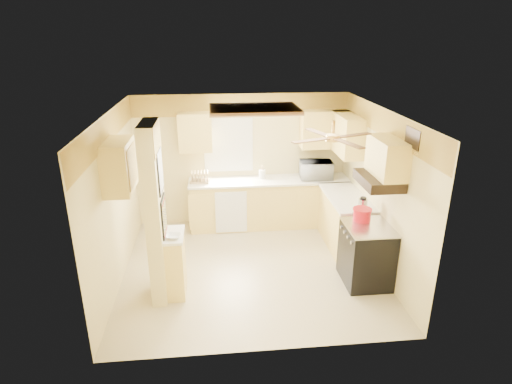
{
  "coord_description": "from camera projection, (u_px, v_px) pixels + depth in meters",
  "views": [
    {
      "loc": [
        -0.54,
        -5.96,
        3.58
      ],
      "look_at": [
        0.11,
        0.35,
        1.17
      ],
      "focal_mm": 30.0,
      "sensor_mm": 36.0,
      "label": 1
    }
  ],
  "objects": [
    {
      "name": "wall_left",
      "position": [
        114.0,
        201.0,
        6.23
      ],
      "size": [
        0.0,
        3.8,
        3.8
      ],
      "primitive_type": "plane",
      "rotation": [
        1.57,
        0.0,
        1.57
      ],
      "color": "#E0CE89",
      "rests_on": "floor"
    },
    {
      "name": "range_hood",
      "position": [
        379.0,
        180.0,
        5.95
      ],
      "size": [
        0.5,
        0.76,
        0.14
      ],
      "primitive_type": "cube",
      "color": "black",
      "rests_on": "upper_cab_over_stove"
    },
    {
      "name": "partition_column",
      "position": [
        155.0,
        214.0,
        5.78
      ],
      "size": [
        0.2,
        0.7,
        2.5
      ],
      "primitive_type": "cube",
      "color": "#E0CE89",
      "rests_on": "floor"
    },
    {
      "name": "stove",
      "position": [
        366.0,
        254.0,
        6.35
      ],
      "size": [
        0.68,
        0.77,
        0.92
      ],
      "color": "black",
      "rests_on": "floor"
    },
    {
      "name": "ceiling_light_panel",
      "position": [
        254.0,
        109.0,
        6.47
      ],
      "size": [
        1.35,
        0.95,
        0.06
      ],
      "color": "brown",
      "rests_on": "ceiling"
    },
    {
      "name": "ledge_top",
      "position": [
        174.0,
        235.0,
        5.92
      ],
      "size": [
        0.28,
        0.58,
        0.04
      ],
      "primitive_type": "cube",
      "color": "white",
      "rests_on": "partition_ledge"
    },
    {
      "name": "countertop_right",
      "position": [
        347.0,
        197.0,
        7.26
      ],
      "size": [
        0.64,
        1.44,
        0.04
      ],
      "primitive_type": "cube",
      "color": "white",
      "rests_on": "lower_cabinets_right"
    },
    {
      "name": "microwave",
      "position": [
        316.0,
        170.0,
        8.08
      ],
      "size": [
        0.62,
        0.43,
        0.33
      ],
      "primitive_type": "imported",
      "rotation": [
        0.0,
        0.0,
        3.09
      ],
      "color": "white",
      "rests_on": "countertop_back"
    },
    {
      "name": "upper_cab_over_stove",
      "position": [
        387.0,
        157.0,
        5.84
      ],
      "size": [
        0.35,
        0.76,
        0.52
      ],
      "primitive_type": "cube",
      "color": "#E0C66D",
      "rests_on": "wall_right"
    },
    {
      "name": "wall_right",
      "position": [
        379.0,
        191.0,
        6.62
      ],
      "size": [
        0.0,
        3.8,
        3.8
      ],
      "primitive_type": "plane",
      "rotation": [
        1.57,
        0.0,
        -1.57
      ],
      "color": "#E0CE89",
      "rests_on": "floor"
    },
    {
      "name": "bowl",
      "position": [
        174.0,
        236.0,
        5.78
      ],
      "size": [
        0.22,
        0.22,
        0.05
      ],
      "primitive_type": "imported",
      "rotation": [
        0.0,
        0.0,
        -0.08
      ],
      "color": "white",
      "rests_on": "ledge_top"
    },
    {
      "name": "dishwasher_panel",
      "position": [
        231.0,
        212.0,
        7.89
      ],
      "size": [
        0.58,
        0.02,
        0.8
      ],
      "primitive_type": "cube",
      "color": "white",
      "rests_on": "lower_cabinets_back"
    },
    {
      "name": "floor",
      "position": [
        251.0,
        268.0,
        6.87
      ],
      "size": [
        4.0,
        4.0,
        0.0
      ],
      "primitive_type": "plane",
      "color": "tan",
      "rests_on": "ground"
    },
    {
      "name": "utensil_crock",
      "position": [
        262.0,
        174.0,
        8.11
      ],
      "size": [
        0.13,
        0.13,
        0.25
      ],
      "color": "white",
      "rests_on": "countertop_back"
    },
    {
      "name": "window",
      "position": [
        228.0,
        145.0,
        8.05
      ],
      "size": [
        0.92,
        0.02,
        1.02
      ],
      "color": "white",
      "rests_on": "wall_back"
    },
    {
      "name": "poster_menu",
      "position": [
        160.0,
        172.0,
        5.58
      ],
      "size": [
        0.02,
        0.42,
        0.57
      ],
      "color": "black",
      "rests_on": "partition_column"
    },
    {
      "name": "partition_ledge",
      "position": [
        176.0,
        265.0,
        6.08
      ],
      "size": [
        0.25,
        0.55,
        0.9
      ],
      "primitive_type": "cube",
      "color": "#E0C66D",
      "rests_on": "floor"
    },
    {
      "name": "upper_cab_left_wall",
      "position": [
        119.0,
        166.0,
        5.8
      ],
      "size": [
        0.35,
        0.75,
        0.7
      ],
      "primitive_type": "cube",
      "color": "#E0C66D",
      "rests_on": "wall_left"
    },
    {
      "name": "upper_cab_back_right",
      "position": [
        325.0,
        129.0,
        7.96
      ],
      "size": [
        0.9,
        0.35,
        0.7
      ],
      "primitive_type": "cube",
      "color": "#E0C66D",
      "rests_on": "wall_back"
    },
    {
      "name": "ceiling",
      "position": [
        250.0,
        112.0,
        5.98
      ],
      "size": [
        4.0,
        4.0,
        0.0
      ],
      "primitive_type": "plane",
      "rotation": [
        3.14,
        0.0,
        0.0
      ],
      "color": "white",
      "rests_on": "wall_back"
    },
    {
      "name": "upper_cab_back_left",
      "position": [
        195.0,
        132.0,
        7.73
      ],
      "size": [
        0.6,
        0.35,
        0.7
      ],
      "primitive_type": "cube",
      "color": "#E0C66D",
      "rests_on": "wall_back"
    },
    {
      "name": "lower_cabinets_right",
      "position": [
        345.0,
        222.0,
        7.43
      ],
      "size": [
        0.6,
        1.4,
        0.9
      ],
      "primitive_type": "cube",
      "color": "#E0C66D",
      "rests_on": "floor"
    },
    {
      "name": "kettle",
      "position": [
        363.0,
        204.0,
        6.64
      ],
      "size": [
        0.14,
        0.14,
        0.22
      ],
      "color": "silver",
      "rests_on": "countertop_right"
    },
    {
      "name": "dutch_oven",
      "position": [
        362.0,
        214.0,
        6.36
      ],
      "size": [
        0.28,
        0.28,
        0.19
      ],
      "color": "red",
      "rests_on": "stove"
    },
    {
      "name": "vent_grate",
      "position": [
        413.0,
        138.0,
        5.4
      ],
      "size": [
        0.02,
        0.4,
        0.25
      ],
      "primitive_type": "cube",
      "color": "black",
      "rests_on": "wall_right"
    },
    {
      "name": "wall_front",
      "position": [
        267.0,
        258.0,
        4.65
      ],
      "size": [
        4.0,
        0.0,
        4.0
      ],
      "primitive_type": "plane",
      "rotation": [
        -1.57,
        0.0,
        0.0
      ],
      "color": "#E0CE89",
      "rests_on": "floor"
    },
    {
      "name": "wallpaper_border",
      "position": [
        241.0,
        105.0,
        7.8
      ],
      "size": [
        4.0,
        0.02,
        0.4
      ],
      "primitive_type": "cube",
      "color": "yellow",
      "rests_on": "wall_back"
    },
    {
      "name": "poster_nashville",
      "position": [
        164.0,
        217.0,
        5.81
      ],
      "size": [
        0.02,
        0.42,
        0.57
      ],
      "color": "black",
      "rests_on": "partition_column"
    },
    {
      "name": "countertop_back",
      "position": [
        269.0,
        180.0,
        8.07
      ],
      "size": [
        3.04,
        0.64,
        0.04
      ],
      "primitive_type": "cube",
      "color": "white",
      "rests_on": "lower_cabinets_back"
    },
    {
      "name": "lower_cabinets_back",
      "position": [
        269.0,
        203.0,
        8.24
      ],
      "size": [
        3.0,
        0.6,
        0.9
      ],
      "primitive_type": "cube",
      "color": "#E0C66D",
      "rests_on": "floor"
    },
    {
      "name": "ceiling_fan",
      "position": [
        333.0,
        137.0,
        5.5
      ],
      "size": [
        1.15,
        1.15,
        0.26
      ],
      "color": "gold",
      "rests_on": "ceiling"
    },
    {
      "name": "wall_back",
      "position": [
        242.0,
        160.0,
        8.19
      ],
      "size": [
        4.0,
        0.0,
        4.0
      ],
      "primitive_type": "plane",
      "rotation": [
        1.57,
        0.0,
        0.0
      ],
      "color": "#E0CE89",
      "rests_on": "floor"
    },
    {
      "name": "upper_cab_right",
      "position": [
        347.0,
        135.0,
        7.55
      ],
      "size": [
        0.35,
        1.0,
        0.7
      ],
      "primitive_type": "cube",
      "color": "#E0C66D",
      "rests_on": "wall_right"
    },
    {
      "name": "dish_rack",
      "position": [
        200.0,
        178.0,
        7.9
      ],
      "size": [
        0.36,
        0.28,
        0.2
      ],
      "color": "tan",
      "rests_on": "countertop_back"
    }
  ]
}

